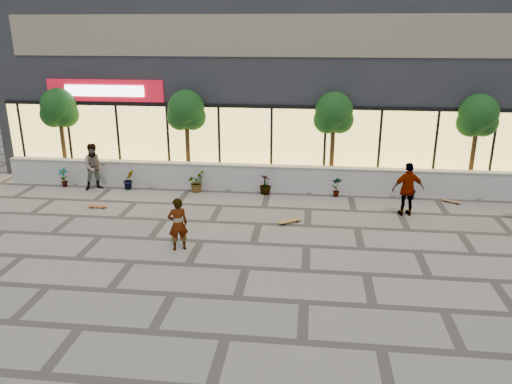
# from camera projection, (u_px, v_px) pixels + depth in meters

# --- Properties ---
(ground) EXTENTS (80.00, 80.00, 0.00)m
(ground) POSITION_uv_depth(u_px,v_px,m) (246.00, 268.00, 13.74)
(ground) COLOR gray
(ground) RESTS_ON ground
(planter_wall) EXTENTS (22.00, 0.42, 1.04)m
(planter_wall) POSITION_uv_depth(u_px,v_px,m) (269.00, 178.00, 20.18)
(planter_wall) COLOR silver
(planter_wall) RESTS_ON ground
(retail_building) EXTENTS (24.00, 9.17, 8.50)m
(retail_building) POSITION_uv_depth(u_px,v_px,m) (280.00, 72.00, 24.19)
(retail_building) COLOR #27282D
(retail_building) RESTS_ON ground
(shrub_a) EXTENTS (0.43, 0.29, 0.81)m
(shrub_a) POSITION_uv_depth(u_px,v_px,m) (64.00, 177.00, 20.63)
(shrub_a) COLOR #103412
(shrub_a) RESTS_ON ground
(shrub_b) EXTENTS (0.57, 0.57, 0.81)m
(shrub_b) POSITION_uv_depth(u_px,v_px,m) (129.00, 180.00, 20.32)
(shrub_b) COLOR #103412
(shrub_b) RESTS_ON ground
(shrub_c) EXTENTS (0.68, 0.77, 0.81)m
(shrub_c) POSITION_uv_depth(u_px,v_px,m) (196.00, 182.00, 20.02)
(shrub_c) COLOR #103412
(shrub_c) RESTS_ON ground
(shrub_d) EXTENTS (0.64, 0.64, 0.81)m
(shrub_d) POSITION_uv_depth(u_px,v_px,m) (265.00, 184.00, 19.71)
(shrub_d) COLOR #103412
(shrub_d) RESTS_ON ground
(shrub_e) EXTENTS (0.46, 0.35, 0.81)m
(shrub_e) POSITION_uv_depth(u_px,v_px,m) (337.00, 187.00, 19.41)
(shrub_e) COLOR #103412
(shrub_e) RESTS_ON ground
(shrub_f) EXTENTS (0.55, 0.57, 0.81)m
(shrub_f) POSITION_uv_depth(u_px,v_px,m) (411.00, 189.00, 19.10)
(shrub_f) COLOR #103412
(shrub_f) RESTS_ON ground
(tree_west) EXTENTS (1.60, 1.50, 3.92)m
(tree_west) POSITION_uv_depth(u_px,v_px,m) (59.00, 110.00, 21.05)
(tree_west) COLOR #433118
(tree_west) RESTS_ON ground
(tree_midwest) EXTENTS (1.60, 1.50, 3.92)m
(tree_midwest) POSITION_uv_depth(u_px,v_px,m) (186.00, 112.00, 20.45)
(tree_midwest) COLOR #433118
(tree_midwest) RESTS_ON ground
(tree_mideast) EXTENTS (1.60, 1.50, 3.92)m
(tree_mideast) POSITION_uv_depth(u_px,v_px,m) (334.00, 115.00, 19.80)
(tree_mideast) COLOR #433118
(tree_mideast) RESTS_ON ground
(tree_east) EXTENTS (1.60, 1.50, 3.92)m
(tree_east) POSITION_uv_depth(u_px,v_px,m) (478.00, 118.00, 19.20)
(tree_east) COLOR #433118
(tree_east) RESTS_ON ground
(skater_center) EXTENTS (0.70, 0.60, 1.62)m
(skater_center) POSITION_uv_depth(u_px,v_px,m) (178.00, 224.00, 14.64)
(skater_center) COLOR silver
(skater_center) RESTS_ON ground
(skater_left) EXTENTS (1.16, 1.10, 1.90)m
(skater_left) POSITION_uv_depth(u_px,v_px,m) (95.00, 167.00, 20.16)
(skater_left) COLOR tan
(skater_left) RESTS_ON ground
(skater_right_near) EXTENTS (1.18, 0.64, 1.90)m
(skater_right_near) POSITION_uv_depth(u_px,v_px,m) (408.00, 189.00, 17.33)
(skater_right_near) COLOR silver
(skater_right_near) RESTS_ON ground
(skateboard_center) EXTENTS (0.83, 0.69, 0.10)m
(skateboard_center) POSITION_uv_depth(u_px,v_px,m) (290.00, 221.00, 16.86)
(skateboard_center) COLOR olive
(skateboard_center) RESTS_ON ground
(skateboard_left) EXTENTS (0.71, 0.22, 0.08)m
(skateboard_left) POSITION_uv_depth(u_px,v_px,m) (98.00, 206.00, 18.27)
(skateboard_left) COLOR #B04621
(skateboard_left) RESTS_ON ground
(skateboard_right_near) EXTENTS (0.69, 0.53, 0.08)m
(skateboard_right_near) POSITION_uv_depth(u_px,v_px,m) (452.00, 201.00, 18.81)
(skateboard_right_near) COLOR #9F6634
(skateboard_right_near) RESTS_ON ground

